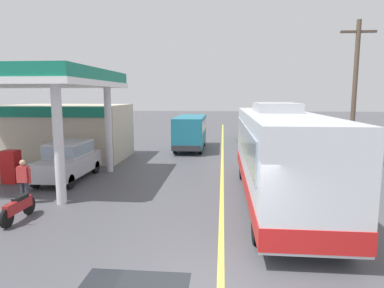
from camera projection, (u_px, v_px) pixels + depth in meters
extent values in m
plane|color=#4C4C51|center=(222.00, 146.00, 26.64)|extent=(120.00, 120.00, 0.00)
cube|color=#D8CC4C|center=(222.00, 158.00, 21.71)|extent=(0.16, 50.00, 0.01)
cube|color=silver|center=(278.00, 152.00, 12.70)|extent=(2.50, 11.00, 2.90)
cube|color=red|center=(277.00, 180.00, 12.85)|extent=(2.54, 11.04, 0.56)
cube|color=#8C9EAD|center=(320.00, 168.00, 7.26)|extent=(2.30, 0.10, 1.40)
cube|color=#8C9EAD|center=(244.00, 140.00, 12.75)|extent=(0.06, 9.35, 1.10)
cube|color=#8C9EAD|center=(314.00, 140.00, 12.52)|extent=(0.06, 9.35, 1.10)
cube|color=white|center=(322.00, 136.00, 7.17)|extent=(1.75, 0.08, 0.32)
cube|color=#B2B2B7|center=(276.00, 107.00, 13.45)|extent=(1.60, 2.80, 0.36)
cylinder|color=black|center=(258.00, 225.00, 9.15)|extent=(0.30, 1.00, 1.00)
cylinder|color=black|center=(342.00, 228.00, 8.95)|extent=(0.30, 1.00, 1.00)
cylinder|color=black|center=(243.00, 168.00, 16.25)|extent=(0.30, 1.00, 1.00)
cylinder|color=black|center=(290.00, 169.00, 16.05)|extent=(0.30, 1.00, 1.00)
cube|color=#147259|center=(4.00, 75.00, 14.87)|extent=(9.00, 7.00, 0.50)
cube|color=white|center=(5.00, 84.00, 14.92)|extent=(9.10, 7.10, 0.24)
cylinder|color=silver|center=(58.00, 142.00, 12.24)|extent=(0.36, 0.36, 4.60)
cylinder|color=silver|center=(108.00, 128.00, 17.56)|extent=(0.36, 0.36, 4.60)
cube|color=red|center=(11.00, 167.00, 15.46)|extent=(0.70, 0.60, 1.50)
cube|color=beige|center=(70.00, 132.00, 21.43)|extent=(7.00, 4.40, 3.40)
cube|color=#147259|center=(51.00, 112.00, 19.03)|extent=(6.30, 0.10, 0.60)
cube|color=#B2B2B7|center=(68.00, 165.00, 15.96)|extent=(1.70, 4.20, 0.80)
cube|color=#B2B2B7|center=(69.00, 149.00, 16.05)|extent=(1.50, 2.31, 0.70)
cube|color=#8C9EAD|center=(69.00, 149.00, 16.05)|extent=(1.53, 2.35, 0.49)
cylinder|color=black|center=(36.00, 181.00, 14.61)|extent=(0.20, 0.64, 0.64)
cylinder|color=black|center=(69.00, 182.00, 14.47)|extent=(0.20, 0.64, 0.64)
cylinder|color=black|center=(68.00, 166.00, 17.57)|extent=(0.20, 0.64, 0.64)
cylinder|color=black|center=(96.00, 167.00, 17.43)|extent=(0.20, 0.64, 0.64)
cube|color=teal|center=(190.00, 131.00, 25.01)|extent=(2.00, 6.00, 2.10)
cube|color=#8C9EAD|center=(190.00, 125.00, 24.95)|extent=(2.04, 5.10, 0.80)
cube|color=#2D2D33|center=(186.00, 148.00, 22.12)|extent=(1.90, 0.16, 0.36)
cylinder|color=black|center=(175.00, 148.00, 23.26)|extent=(0.22, 0.76, 0.76)
cylinder|color=black|center=(200.00, 149.00, 23.10)|extent=(0.22, 0.76, 0.76)
cylinder|color=black|center=(182.00, 140.00, 27.20)|extent=(0.22, 0.76, 0.76)
cylinder|color=black|center=(204.00, 141.00, 27.04)|extent=(0.22, 0.76, 0.76)
cylinder|color=black|center=(7.00, 218.00, 10.21)|extent=(0.10, 0.60, 0.60)
cylinder|color=black|center=(29.00, 206.00, 11.40)|extent=(0.10, 0.60, 0.60)
cube|color=maroon|center=(18.00, 206.00, 10.78)|extent=(0.20, 1.30, 0.36)
cube|color=black|center=(20.00, 197.00, 10.89)|extent=(0.24, 0.60, 0.12)
cylinder|color=#2D2D33|center=(6.00, 199.00, 10.18)|extent=(0.55, 0.04, 0.04)
cylinder|color=#33333F|center=(22.00, 193.00, 12.48)|extent=(0.14, 0.14, 0.82)
cylinder|color=#33333F|center=(27.00, 193.00, 12.46)|extent=(0.14, 0.14, 0.82)
cube|color=#BF3333|center=(23.00, 174.00, 12.37)|extent=(0.36, 0.22, 0.60)
sphere|color=tan|center=(23.00, 163.00, 12.31)|extent=(0.22, 0.22, 0.22)
cylinder|color=#BF3333|center=(18.00, 175.00, 12.40)|extent=(0.09, 0.09, 0.58)
cylinder|color=#BF3333|center=(30.00, 176.00, 12.36)|extent=(0.09, 0.09, 0.58)
cube|color=#1E602D|center=(249.00, 132.00, 30.31)|extent=(1.70, 4.20, 0.80)
cube|color=#1E602D|center=(249.00, 123.00, 30.40)|extent=(1.50, 2.31, 0.70)
cube|color=#8C9EAD|center=(249.00, 123.00, 30.40)|extent=(1.53, 2.35, 0.49)
cylinder|color=black|center=(241.00, 138.00, 28.96)|extent=(0.20, 0.64, 0.64)
cylinder|color=black|center=(259.00, 139.00, 28.82)|extent=(0.20, 0.64, 0.64)
cylinder|color=black|center=(239.00, 134.00, 31.92)|extent=(0.20, 0.64, 0.64)
cylinder|color=black|center=(255.00, 135.00, 31.78)|extent=(0.20, 0.64, 0.64)
cylinder|color=brown|center=(354.00, 97.00, 17.87)|extent=(0.24, 0.24, 7.83)
cube|color=#4C3D33|center=(359.00, 32.00, 17.40)|extent=(1.80, 0.12, 0.12)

